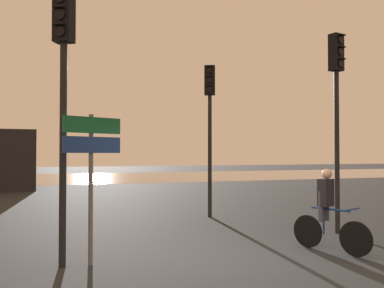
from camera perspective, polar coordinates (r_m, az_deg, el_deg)
The scene contains 7 objects.
ground_plane at distance 7.75m, azimuth 9.59°, elevation -15.60°, with size 120.00×120.00×0.00m, color black.
water_strip at distance 35.59m, azimuth -14.08°, elevation -4.38°, with size 80.00×16.00×0.01m, color gray.
traffic_light_near_left at distance 7.72m, azimuth -16.78°, elevation 8.83°, with size 0.40×0.42×4.72m.
traffic_light_center at distance 13.09m, azimuth 2.38°, elevation 4.30°, with size 0.39×0.41×4.62m.
traffic_light_near_right at distance 11.03m, azimuth 18.73°, elevation 6.16°, with size 0.37×0.39×4.84m.
direction_sign_post at distance 7.58m, azimuth -13.22°, elevation -2.19°, with size 1.03×0.45×2.60m.
cyclist at distance 8.91m, azimuth 17.61°, elevation -8.32°, with size 0.70×1.62×1.62m.
Camera 1 is at (-3.71, -6.54, 1.91)m, focal length 40.00 mm.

